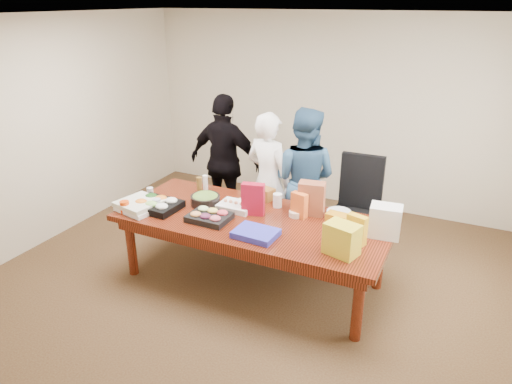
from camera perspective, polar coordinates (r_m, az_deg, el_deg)
The scene contains 36 objects.
floor at distance 5.16m, azimuth -0.46°, elevation -10.82°, with size 5.50×5.00×0.02m, color #47301E.
ceiling at distance 4.30m, azimuth -0.58°, elevation 20.96°, with size 5.50×5.00×0.02m, color white.
wall_back at distance 6.80m, azimuth 8.93°, elevation 9.78°, with size 5.50×0.04×2.70m, color beige.
wall_front at distance 2.77m, azimuth -24.47°, elevation -12.18°, with size 5.50×0.04×2.70m, color beige.
wall_left at distance 6.22m, azimuth -24.07°, elevation 6.87°, with size 0.04×5.00×2.70m, color beige.
conference_table at distance 4.96m, azimuth -0.47°, elevation -7.11°, with size 2.80×1.20×0.75m, color #4C1C0F.
office_chair at distance 5.37m, azimuth 11.95°, elevation -2.65°, with size 0.59×0.59×1.17m, color black.
person_center at distance 5.54m, azimuth 1.51°, elevation 1.42°, with size 0.61×0.40×1.66m, color white.
person_right at distance 5.54m, azimuth 5.78°, elevation 1.62°, with size 0.83×0.65×1.72m, color #2E5479.
person_left at distance 6.03m, azimuth -3.77°, elevation 3.67°, with size 1.03×0.43×1.76m, color black.
veggie_tray at distance 5.09m, azimuth -12.11°, elevation -1.61°, with size 0.49×0.38×0.07m, color black.
fruit_tray at distance 4.75m, azimuth -5.75°, elevation -3.11°, with size 0.41×0.32×0.06m, color black.
sheet_cake at distance 4.97m, azimuth -2.47°, elevation -1.77°, with size 0.36×0.27×0.06m, color white.
salad_bowl at distance 5.10m, azimuth -6.24°, elevation -0.99°, with size 0.32×0.32×0.10m, color black.
chip_bag_blue at distance 4.42m, azimuth -0.03°, elevation -5.11°, with size 0.40×0.30×0.06m, color #3235C7.
chip_bag_red at distance 4.80m, azimuth -0.36°, elevation -0.88°, with size 0.23×0.10×0.34m, color #A9102A.
chip_bag_yellow at distance 4.35m, azimuth 12.25°, elevation -4.51°, with size 0.19×0.07×0.28m, color gold.
chip_bag_orange at distance 4.77m, azimuth 5.34°, elevation -1.62°, with size 0.17×0.08×0.26m, color orange.
mayo_jar at distance 5.01m, azimuth 2.65°, elevation -1.03°, with size 0.10×0.10×0.15m, color white.
mustard_bottle at distance 5.06m, azimuth 4.91°, elevation -0.82°, with size 0.06×0.06×0.16m, color yellow.
dressing_bottle at distance 5.37m, azimuth -6.96°, elevation 0.79°, with size 0.06×0.06×0.20m, color brown.
ranch_bottle at distance 5.49m, azimuth -6.25°, elevation 1.16°, with size 0.06×0.06×0.18m, color white.
banana_bunch at distance 4.79m, azimuth 10.01°, elevation -3.07°, with size 0.23×0.13×0.08m, color orange.
bread_loaf at distance 5.24m, azimuth 0.57°, elevation -0.02°, with size 0.33×0.14×0.13m, color brown.
kraft_bag at distance 4.84m, azimuth 6.83°, elevation -0.79°, with size 0.27×0.15×0.35m, color brown.
red_cup at distance 5.07m, azimuth -15.81°, elevation -1.78°, with size 0.10×0.10×0.13m, color #D63D07.
clear_cup_a at distance 5.06m, azimuth -12.07°, elevation -1.47°, with size 0.09×0.09×0.12m, color silver.
clear_cup_b at distance 5.42m, azimuth -12.87°, elevation 0.01°, with size 0.07×0.07×0.10m, color silver.
pizza_box_lower at distance 5.12m, azimuth -13.93°, elevation -1.81°, with size 0.41×0.41×0.05m, color white.
pizza_box_upper at distance 5.11m, azimuth -14.12°, elevation -1.31°, with size 0.41×0.41×0.05m, color silver.
plate_a at distance 4.85m, azimuth 10.49°, elevation -3.15°, with size 0.25×0.25×0.01m, color silver.
plate_b at distance 4.98m, azimuth 10.14°, elevation -2.39°, with size 0.26×0.26×0.02m, color silver.
dip_bowl_a at distance 4.83m, azimuth 4.91°, elevation -2.68°, with size 0.14×0.14×0.06m, color beige.
dip_bowl_b at distance 5.08m, azimuth -1.66°, elevation -1.28°, with size 0.14×0.14×0.06m, color beige.
grocery_bag_white at distance 4.54m, azimuth 15.58°, elevation -3.46°, with size 0.29×0.21×0.31m, color white.
grocery_bag_yellow at distance 4.14m, azimuth 10.50°, elevation -5.72°, with size 0.29×0.20×0.29m, color gold.
Camera 1 is at (1.90, -3.86, 2.84)m, focal length 32.57 mm.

